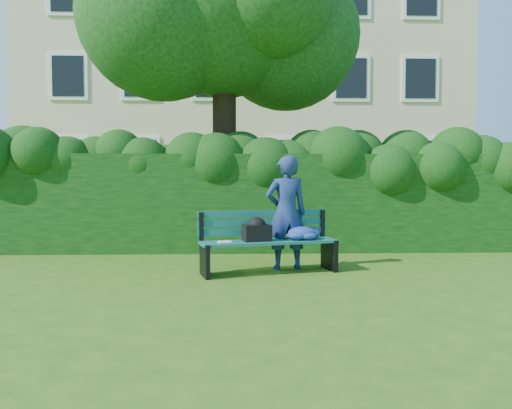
{
  "coord_description": "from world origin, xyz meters",
  "views": [
    {
      "loc": [
        -0.28,
        -7.21,
        1.36
      ],
      "look_at": [
        0.0,
        0.6,
        0.95
      ],
      "focal_mm": 35.0,
      "sensor_mm": 36.0,
      "label": 1
    }
  ],
  "objects": [
    {
      "name": "ground",
      "position": [
        0.0,
        0.0,
        0.0
      ],
      "size": [
        80.0,
        80.0,
        0.0
      ],
      "primitive_type": "plane",
      "color": "#2E5412",
      "rests_on": "ground"
    },
    {
      "name": "park_bench",
      "position": [
        0.24,
        -0.06,
        0.5
      ],
      "size": [
        2.04,
        1.02,
        0.89
      ],
      "rotation": [
        0.0,
        0.0,
        0.25
      ],
      "color": "#11564E",
      "rests_on": "ground"
    },
    {
      "name": "hedge",
      "position": [
        0.0,
        2.2,
        0.9
      ],
      "size": [
        10.0,
        1.0,
        1.8
      ],
      "color": "black",
      "rests_on": "ground"
    },
    {
      "name": "apartment_building",
      "position": [
        -0.0,
        13.99,
        6.0
      ],
      "size": [
        16.0,
        8.08,
        12.0
      ],
      "color": "beige",
      "rests_on": "ground"
    },
    {
      "name": "tree",
      "position": [
        -0.54,
        3.22,
        4.82
      ],
      "size": [
        5.69,
        4.43,
        6.87
      ],
      "color": "black",
      "rests_on": "ground"
    },
    {
      "name": "man_reading",
      "position": [
        0.44,
        0.19,
        0.85
      ],
      "size": [
        0.67,
        0.49,
        1.7
      ],
      "primitive_type": "imported",
      "rotation": [
        0.0,
        0.0,
        3.29
      ],
      "color": "navy",
      "rests_on": "ground"
    }
  ]
}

